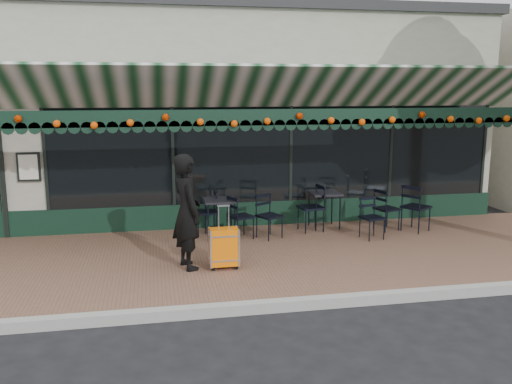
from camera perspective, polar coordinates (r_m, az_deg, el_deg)
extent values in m
plane|color=black|center=(7.53, 0.71, -12.27)|extent=(80.00, 80.00, 0.00)
cube|color=brown|center=(9.35, -1.77, -7.10)|extent=(18.00, 4.00, 0.15)
cube|color=#9E9E99|center=(7.43, 0.84, -11.97)|extent=(18.00, 0.16, 0.15)
cube|color=#9E9989|center=(14.86, -5.54, 8.10)|extent=(12.00, 8.00, 4.50)
cube|color=black|center=(11.14, 2.67, 4.13)|extent=(9.20, 0.04, 2.00)
cube|color=silver|center=(11.06, -22.83, 2.45)|extent=(0.42, 0.04, 0.55)
cube|color=black|center=(9.42, -2.37, 7.84)|extent=(12.00, 0.03, 0.28)
cylinder|color=orange|center=(9.36, -2.31, 7.69)|extent=(11.60, 0.12, 0.12)
imported|color=black|center=(8.53, -7.28, -2.07)|extent=(0.61, 0.76, 1.82)
cube|color=orange|center=(8.57, -3.39, -5.77)|extent=(0.45, 0.25, 0.59)
cube|color=black|center=(8.67, -3.37, -7.84)|extent=(0.45, 0.25, 0.06)
cube|color=silver|center=(8.44, -3.43, -2.66)|extent=(0.20, 0.03, 0.37)
cube|color=black|center=(11.06, 7.24, -0.11)|extent=(0.60, 0.60, 0.04)
cylinder|color=black|center=(10.83, 6.34, -2.32)|extent=(0.03, 0.03, 0.70)
cylinder|color=black|center=(10.98, 8.83, -2.19)|extent=(0.03, 0.03, 0.70)
cylinder|color=black|center=(11.29, 5.60, -1.76)|extent=(0.03, 0.03, 0.70)
cylinder|color=black|center=(11.44, 7.99, -1.64)|extent=(0.03, 0.03, 0.70)
cube|color=black|center=(10.28, -3.84, -0.87)|extent=(0.60, 0.60, 0.04)
cylinder|color=black|center=(10.09, -5.05, -3.26)|extent=(0.03, 0.03, 0.70)
cylinder|color=black|center=(10.15, -2.24, -3.14)|extent=(0.03, 0.03, 0.70)
cylinder|color=black|center=(10.58, -5.33, -2.61)|extent=(0.03, 0.03, 0.70)
cylinder|color=black|center=(10.63, -2.64, -2.50)|extent=(0.03, 0.03, 0.70)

